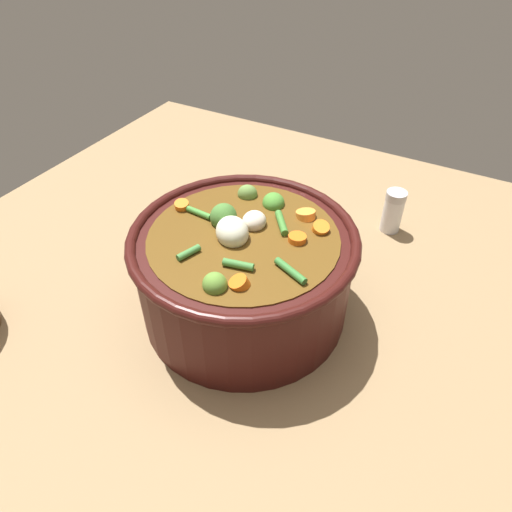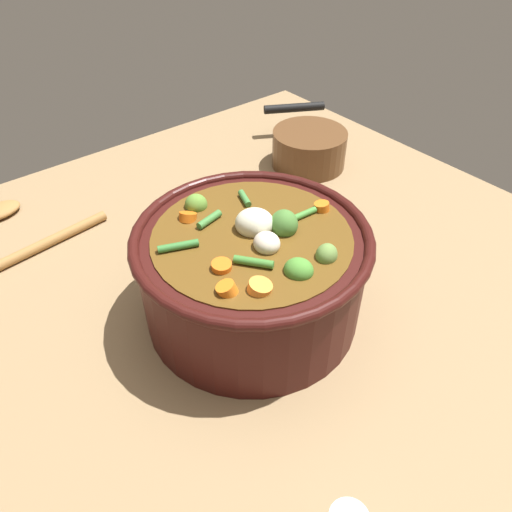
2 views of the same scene
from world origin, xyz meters
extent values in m
plane|color=#8C704C|center=(0.00, 0.00, 0.00)|extent=(1.10, 1.10, 0.00)
cylinder|color=#38110F|center=(0.00, 0.00, 0.06)|extent=(0.28, 0.28, 0.13)
torus|color=#38110F|center=(0.00, 0.00, 0.13)|extent=(0.30, 0.30, 0.01)
cylinder|color=brown|center=(0.00, 0.00, 0.07)|extent=(0.24, 0.24, 0.12)
ellipsoid|color=#457832|center=(0.04, -0.01, 0.14)|extent=(0.04, 0.04, 0.04)
ellipsoid|color=#5D8B32|center=(-0.02, 0.09, 0.13)|extent=(0.04, 0.04, 0.03)
ellipsoid|color=#488A31|center=(0.00, -0.08, 0.13)|extent=(0.04, 0.04, 0.03)
ellipsoid|color=olive|center=(0.04, -0.08, 0.13)|extent=(0.04, 0.03, 0.03)
cylinder|color=orange|center=(-0.04, 0.08, 0.13)|extent=(0.03, 0.03, 0.02)
cylinder|color=orange|center=(-0.05, -0.08, 0.13)|extent=(0.04, 0.04, 0.02)
cylinder|color=orange|center=(-0.08, -0.06, 0.13)|extent=(0.03, 0.03, 0.02)
cylinder|color=orange|center=(0.10, -0.01, 0.13)|extent=(0.03, 0.03, 0.02)
cylinder|color=orange|center=(-0.06, -0.02, 0.13)|extent=(0.02, 0.03, 0.01)
ellipsoid|color=beige|center=(0.00, -0.03, 0.14)|extent=(0.03, 0.03, 0.03)
ellipsoid|color=beige|center=(0.01, 0.01, 0.14)|extent=(0.06, 0.06, 0.04)
cylinder|color=#458A36|center=(0.07, -0.01, 0.13)|extent=(0.04, 0.01, 0.01)
cylinder|color=#407F3B|center=(0.04, 0.06, 0.14)|extent=(0.02, 0.03, 0.01)
cylinder|color=#3F7D38|center=(-0.02, 0.05, 0.14)|extent=(0.04, 0.02, 0.01)
cylinder|color=#367833|center=(-0.08, 0.03, 0.14)|extent=(0.05, 0.03, 0.01)
cylinder|color=#3D7C2F|center=(-0.03, -0.04, 0.14)|extent=(0.03, 0.04, 0.01)
cylinder|color=olive|center=(-0.18, 0.31, 0.01)|extent=(0.24, 0.04, 0.02)
cylinder|color=brown|center=(0.33, 0.24, 0.04)|extent=(0.14, 0.14, 0.07)
cylinder|color=black|center=(0.40, 0.36, 0.06)|extent=(0.12, 0.08, 0.02)
camera|label=1|loc=(-0.24, 0.40, 0.49)|focal=32.96mm
camera|label=2|loc=(-0.29, -0.36, 0.49)|focal=34.36mm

